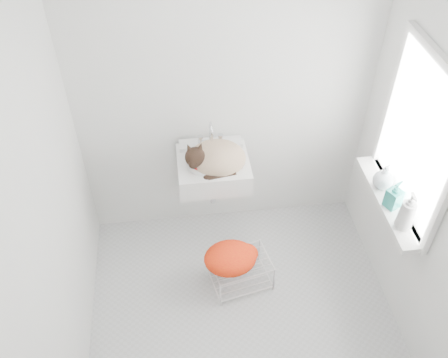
{
  "coord_description": "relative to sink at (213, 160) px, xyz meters",
  "views": [
    {
      "loc": [
        -0.38,
        -1.97,
        3.2
      ],
      "look_at": [
        -0.07,
        0.5,
        0.88
      ],
      "focal_mm": 39.46,
      "sensor_mm": 36.0,
      "label": 1
    }
  ],
  "objects": [
    {
      "name": "window_frame",
      "position": [
        1.19,
        -0.54,
        0.5
      ],
      "size": [
        0.04,
        0.9,
        1.1
      ],
      "primitive_type": "cube",
      "color": "white",
      "rests_on": "right_wall"
    },
    {
      "name": "bottle_a",
      "position": [
        1.12,
        -0.79,
        0.0
      ],
      "size": [
        0.1,
        0.1,
        0.24
      ],
      "primitive_type": "imported",
      "rotation": [
        0.0,
        0.0,
        6.2
      ],
      "color": "silver",
      "rests_on": "windowsill"
    },
    {
      "name": "wire_rack",
      "position": [
        0.15,
        -0.48,
        -0.7
      ],
      "size": [
        0.48,
        0.38,
        0.26
      ],
      "primitive_type": "cube",
      "rotation": [
        0.0,
        0.0,
        0.2
      ],
      "color": "silver",
      "rests_on": "floor"
    },
    {
      "name": "faucet",
      "position": [
        -0.0,
        0.18,
        0.14
      ],
      "size": [
        0.19,
        0.13,
        0.19
      ],
      "primitive_type": null,
      "color": "silver",
      "rests_on": "sink"
    },
    {
      "name": "back_wall",
      "position": [
        0.12,
        0.26,
        0.4
      ],
      "size": [
        2.2,
        0.02,
        2.5
      ],
      "primitive_type": "cube",
      "color": "silver",
      "rests_on": "ground"
    },
    {
      "name": "floor",
      "position": [
        0.12,
        -0.74,
        -0.85
      ],
      "size": [
        2.2,
        2.0,
        0.02
      ],
      "primitive_type": "cube",
      "color": "#AAAAAB",
      "rests_on": "ground"
    },
    {
      "name": "windowsill",
      "position": [
        1.13,
        -0.54,
        -0.02
      ],
      "size": [
        0.16,
        0.88,
        0.04
      ],
      "primitive_type": "cube",
      "color": "white",
      "rests_on": "right_wall"
    },
    {
      "name": "left_wall",
      "position": [
        -0.98,
        -0.74,
        0.4
      ],
      "size": [
        0.02,
        2.0,
        2.5
      ],
      "primitive_type": "cube",
      "color": "silver",
      "rests_on": "ground"
    },
    {
      "name": "bottle_c",
      "position": [
        1.12,
        -0.42,
        0.0
      ],
      "size": [
        0.2,
        0.2,
        0.18
      ],
      "primitive_type": "imported",
      "rotation": [
        0.0,
        0.0,
        2.17
      ],
      "color": "silver",
      "rests_on": "windowsill"
    },
    {
      "name": "cat",
      "position": [
        0.01,
        -0.02,
        0.04
      ],
      "size": [
        0.45,
        0.38,
        0.27
      ],
      "rotation": [
        0.0,
        0.0,
        -0.1
      ],
      "color": "tan",
      "rests_on": "sink"
    },
    {
      "name": "towel",
      "position": [
        0.06,
        -0.51,
        -0.56
      ],
      "size": [
        0.4,
        0.29,
        0.16
      ],
      "primitive_type": "ellipsoid",
      "rotation": [
        0.0,
        0.0,
        0.04
      ],
      "color": "#FB5B0D",
      "rests_on": "wire_rack"
    },
    {
      "name": "window_glass",
      "position": [
        1.21,
        -0.54,
        0.5
      ],
      "size": [
        0.01,
        0.8,
        1.0
      ],
      "primitive_type": "cube",
      "color": "white",
      "rests_on": "right_wall"
    },
    {
      "name": "bottle_b",
      "position": [
        1.12,
        -0.6,
        0.0
      ],
      "size": [
        0.12,
        0.12,
        0.2
      ],
      "primitive_type": "imported",
      "rotation": [
        0.0,
        0.0,
        2.04
      ],
      "color": "teal",
      "rests_on": "windowsill"
    },
    {
      "name": "sink",
      "position": [
        0.0,
        0.0,
        0.0
      ],
      "size": [
        0.52,
        0.46,
        0.21
      ],
      "primitive_type": "cube",
      "color": "white",
      "rests_on": "back_wall"
    },
    {
      "name": "right_wall",
      "position": [
        1.22,
        -0.74,
        0.4
      ],
      "size": [
        0.02,
        2.0,
        2.5
      ],
      "primitive_type": "cube",
      "color": "silver",
      "rests_on": "ground"
    }
  ]
}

